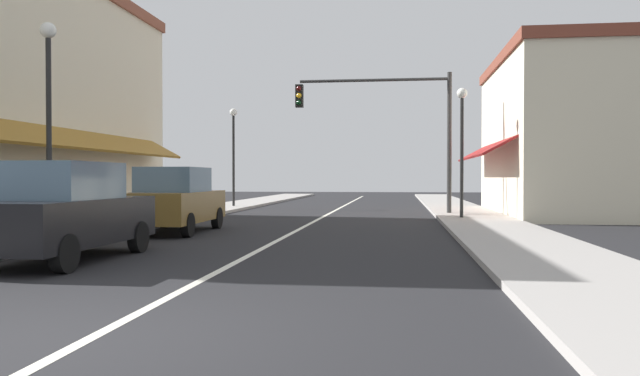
% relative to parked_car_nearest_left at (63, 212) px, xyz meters
% --- Properties ---
extents(ground_plane, '(80.00, 80.00, 0.00)m').
position_rel_parked_car_nearest_left_xyz_m(ground_plane, '(3.10, 13.01, -0.88)').
color(ground_plane, black).
extents(sidewalk_left, '(2.60, 56.00, 0.12)m').
position_rel_parked_car_nearest_left_xyz_m(sidewalk_left, '(-2.40, 13.01, -0.82)').
color(sidewalk_left, '#A39E99').
rests_on(sidewalk_left, ground).
extents(sidewalk_right, '(2.60, 56.00, 0.12)m').
position_rel_parked_car_nearest_left_xyz_m(sidewalk_right, '(8.60, 13.01, -0.82)').
color(sidewalk_right, '#A39E99').
rests_on(sidewalk_right, ground).
extents(lane_center_stripe, '(0.14, 52.00, 0.01)m').
position_rel_parked_car_nearest_left_xyz_m(lane_center_stripe, '(3.10, 13.01, -0.88)').
color(lane_center_stripe, silver).
rests_on(lane_center_stripe, ground).
extents(storefront_left_block, '(5.89, 14.20, 7.84)m').
position_rel_parked_car_nearest_left_xyz_m(storefront_left_block, '(-5.99, 7.01, 3.04)').
color(storefront_left_block, beige).
rests_on(storefront_left_block, ground).
extents(storefront_right_block, '(6.59, 10.20, 6.31)m').
position_rel_parked_car_nearest_left_xyz_m(storefront_right_block, '(12.53, 15.01, 2.28)').
color(storefront_right_block, beige).
rests_on(storefront_right_block, ground).
extents(parked_car_nearest_left, '(1.80, 4.11, 1.77)m').
position_rel_parked_car_nearest_left_xyz_m(parked_car_nearest_left, '(0.00, 0.00, 0.00)').
color(parked_car_nearest_left, black).
rests_on(parked_car_nearest_left, ground).
extents(parked_car_second_left, '(1.86, 4.14, 1.77)m').
position_rel_parked_car_nearest_left_xyz_m(parked_car_second_left, '(-0.10, 5.78, 0.00)').
color(parked_car_second_left, brown).
rests_on(parked_car_second_left, ground).
extents(traffic_signal_mast_arm, '(6.12, 0.50, 5.59)m').
position_rel_parked_car_nearest_left_xyz_m(traffic_signal_mast_arm, '(5.72, 14.04, 3.01)').
color(traffic_signal_mast_arm, '#333333').
rests_on(traffic_signal_mast_arm, ground).
extents(street_lamp_left_near, '(0.36, 0.36, 5.02)m').
position_rel_parked_car_nearest_left_xyz_m(street_lamp_left_near, '(-1.97, 2.84, 2.48)').
color(street_lamp_left_near, black).
rests_on(street_lamp_left_near, ground).
extents(street_lamp_right_mid, '(0.36, 0.36, 4.57)m').
position_rel_parked_car_nearest_left_xyz_m(street_lamp_right_mid, '(8.10, 11.31, 2.22)').
color(street_lamp_right_mid, black).
rests_on(street_lamp_right_mid, ground).
extents(street_lamp_left_far, '(0.36, 0.36, 4.83)m').
position_rel_parked_car_nearest_left_xyz_m(street_lamp_left_far, '(-1.99, 18.70, 2.37)').
color(street_lamp_left_far, black).
rests_on(street_lamp_left_far, ground).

